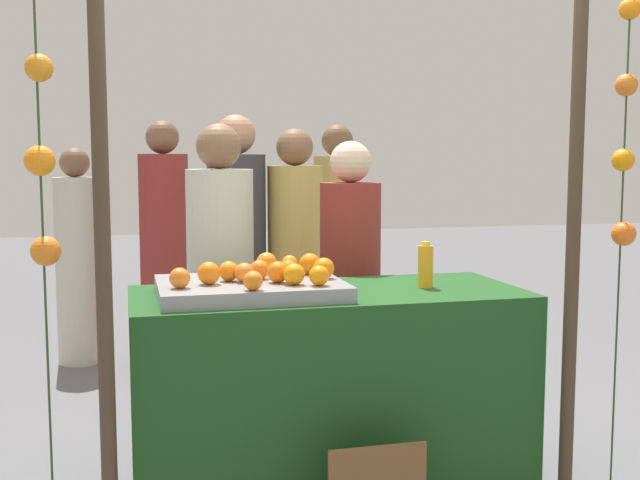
% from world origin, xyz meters
% --- Properties ---
extents(stall_counter, '(1.64, 0.71, 0.91)m').
position_xyz_m(stall_counter, '(0.00, 0.00, 0.45)').
color(stall_counter, '#1E4C1E').
rests_on(stall_counter, ground_plane).
extents(orange_tray, '(0.74, 0.55, 0.06)m').
position_xyz_m(orange_tray, '(-0.34, -0.03, 0.94)').
color(orange_tray, gray).
rests_on(orange_tray, stall_counter).
extents(orange_0, '(0.09, 0.09, 0.09)m').
position_xyz_m(orange_0, '(-0.51, -0.08, 1.01)').
color(orange_0, orange).
rests_on(orange_0, orange_tray).
extents(orange_1, '(0.09, 0.09, 0.09)m').
position_xyz_m(orange_1, '(-0.19, -0.17, 1.01)').
color(orange_1, orange).
rests_on(orange_1, orange_tray).
extents(orange_2, '(0.07, 0.07, 0.07)m').
position_xyz_m(orange_2, '(-0.13, 0.18, 1.00)').
color(orange_2, orange).
rests_on(orange_2, orange_tray).
extents(orange_3, '(0.07, 0.07, 0.07)m').
position_xyz_m(orange_3, '(-0.36, -0.26, 1.00)').
color(orange_3, orange).
rests_on(orange_3, orange_tray).
extents(orange_4, '(0.07, 0.07, 0.07)m').
position_xyz_m(orange_4, '(-0.17, 0.03, 1.00)').
color(orange_4, orange).
rests_on(orange_4, orange_tray).
extents(orange_5, '(0.08, 0.08, 0.08)m').
position_xyz_m(orange_5, '(-0.37, -0.06, 1.00)').
color(orange_5, orange).
rests_on(orange_5, orange_tray).
extents(orange_6, '(0.08, 0.08, 0.08)m').
position_xyz_m(orange_6, '(-0.29, 0.01, 1.00)').
color(orange_6, orange).
rests_on(orange_6, orange_tray).
extents(orange_7, '(0.09, 0.09, 0.09)m').
position_xyz_m(orange_7, '(-0.23, 0.17, 1.01)').
color(orange_7, orange).
rests_on(orange_7, orange_tray).
extents(orange_8, '(0.09, 0.09, 0.09)m').
position_xyz_m(orange_8, '(-0.03, -0.04, 1.01)').
color(orange_8, orange).
rests_on(orange_8, orange_tray).
extents(orange_9, '(0.08, 0.08, 0.08)m').
position_xyz_m(orange_9, '(-0.42, -0.01, 1.01)').
color(orange_9, orange).
rests_on(orange_9, orange_tray).
extents(orange_10, '(0.08, 0.08, 0.08)m').
position_xyz_m(orange_10, '(-0.63, -0.14, 1.01)').
color(orange_10, orange).
rests_on(orange_10, orange_tray).
extents(orange_11, '(0.08, 0.08, 0.08)m').
position_xyz_m(orange_11, '(-0.09, -0.21, 1.00)').
color(orange_11, orange).
rests_on(orange_11, orange_tray).
extents(orange_12, '(0.09, 0.09, 0.09)m').
position_xyz_m(orange_12, '(-0.24, -0.10, 1.01)').
color(orange_12, orange).
rests_on(orange_12, orange_tray).
extents(orange_13, '(0.09, 0.09, 0.09)m').
position_xyz_m(orange_13, '(-0.06, 0.09, 1.01)').
color(orange_13, orange).
rests_on(orange_13, orange_tray).
extents(juice_bottle, '(0.07, 0.07, 0.20)m').
position_xyz_m(juice_bottle, '(0.43, -0.02, 1.00)').
color(juice_bottle, '#F4A420').
rests_on(juice_bottle, stall_counter).
extents(vendor_left, '(0.33, 0.33, 1.63)m').
position_xyz_m(vendor_left, '(-0.38, 0.65, 0.76)').
color(vendor_left, beige).
rests_on(vendor_left, ground_plane).
extents(vendor_right, '(0.31, 0.31, 1.55)m').
position_xyz_m(vendor_right, '(0.28, 0.64, 0.72)').
color(vendor_right, maroon).
rests_on(vendor_right, ground_plane).
extents(crowd_person_0, '(0.34, 0.34, 1.70)m').
position_xyz_m(crowd_person_0, '(0.69, 2.36, 0.79)').
color(crowd_person_0, tan).
rests_on(crowd_person_0, ground_plane).
extents(crowd_person_1, '(0.33, 0.33, 1.64)m').
position_xyz_m(crowd_person_1, '(0.17, 1.42, 0.76)').
color(crowd_person_1, tan).
rests_on(crowd_person_1, ground_plane).
extents(crowd_person_2, '(0.34, 0.34, 1.71)m').
position_xyz_m(crowd_person_2, '(-0.18, 1.42, 0.80)').
color(crowd_person_2, '#333338').
rests_on(crowd_person_2, ground_plane).
extents(crowd_person_3, '(0.34, 0.34, 1.72)m').
position_xyz_m(crowd_person_3, '(-0.55, 2.43, 0.80)').
color(crowd_person_3, maroon).
rests_on(crowd_person_3, ground_plane).
extents(crowd_person_4, '(0.31, 0.31, 1.53)m').
position_xyz_m(crowd_person_4, '(-1.15, 2.59, 0.71)').
color(crowd_person_4, beige).
rests_on(crowd_person_4, ground_plane).
extents(canopy_post_left, '(0.06, 0.06, 2.28)m').
position_xyz_m(canopy_post_left, '(-0.90, -0.39, 1.14)').
color(canopy_post_left, '#473828').
rests_on(canopy_post_left, ground_plane).
extents(canopy_post_right, '(0.06, 0.06, 2.28)m').
position_xyz_m(canopy_post_right, '(0.90, -0.39, 1.14)').
color(canopy_post_right, '#473828').
rests_on(canopy_post_right, ground_plane).
extents(garland_strand_left, '(0.11, 0.10, 2.14)m').
position_xyz_m(garland_strand_left, '(-1.08, -0.44, 1.54)').
color(garland_strand_left, '#2D4C23').
rests_on(garland_strand_left, ground_plane).
extents(garland_strand_right, '(0.10, 0.11, 2.14)m').
position_xyz_m(garland_strand_right, '(1.11, -0.40, 1.53)').
color(garland_strand_right, '#2D4C23').
rests_on(garland_strand_right, ground_plane).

